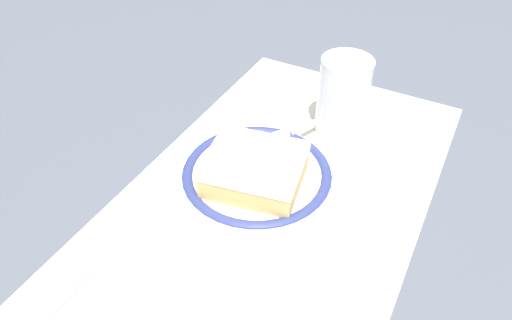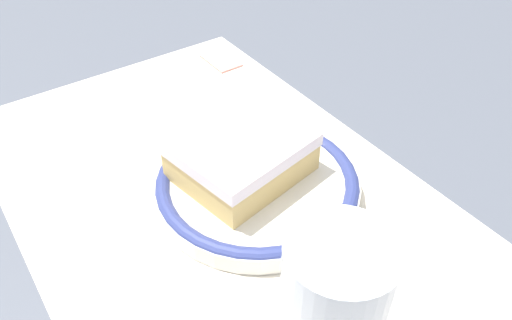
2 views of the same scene
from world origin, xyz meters
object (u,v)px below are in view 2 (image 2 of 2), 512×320
at_px(sugar_packet, 221,58).
at_px(cup, 333,311).
at_px(plate, 256,183).
at_px(spoon, 318,244).
at_px(cake_slice, 242,155).

bearing_deg(sugar_packet, cup, 158.25).
distance_m(plate, sugar_packet, 0.23).
xyz_separation_m(plate, cup, (-0.14, 0.05, 0.03)).
relative_size(plate, spoon, 1.24).
bearing_deg(cup, sugar_packet, -21.75).
bearing_deg(plate, sugar_packet, -24.42).
height_order(cup, sugar_packet, cup).
distance_m(plate, cup, 0.16).
height_order(plate, spoon, spoon).
relative_size(spoon, cup, 1.39).
relative_size(spoon, sugar_packet, 2.77).
bearing_deg(plate, cake_slice, 22.78).
xyz_separation_m(spoon, sugar_packet, (0.30, -0.10, -0.02)).
relative_size(cake_slice, spoon, 0.84).
xyz_separation_m(cake_slice, spoon, (-0.10, 0.00, -0.01)).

